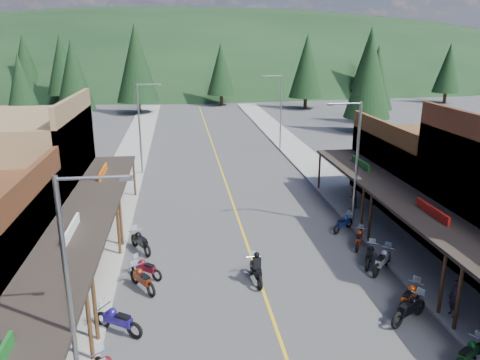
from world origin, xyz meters
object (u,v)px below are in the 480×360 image
object	(u,v)px
pine_5	(370,58)
bike_east_6	(409,308)
pine_2	(136,63)
shop_east_3	(428,171)
pedestrian_east_b	(352,197)
pine_4	(307,66)
shop_west_3	(20,172)
pine_10	(73,75)
pine_9	(377,78)
bike_east_11	(343,223)
pine_3	(221,69)
bike_west_7	(118,319)
pine_6	(448,68)
rider_on_bike	(256,269)
pine_8	(21,88)
pine_7	(25,63)
bike_east_10	(359,238)
bike_east_9	(370,254)
pedestrian_east_a	(455,298)
bike_east_7	(410,296)
streetlight_2	(355,159)
pine_1	(62,65)
streetlight_0	(74,291)
bike_west_9	(146,267)
bike_west_8	(142,278)
bike_east_5	(468,353)
bike_west_10	(141,241)
streetlight_3	(280,109)
bike_east_8	(382,260)
streetlight_1	(141,125)
pine_11	(369,76)

from	to	relation	value
pine_5	bike_east_6	xyz separation A→B (m)	(-28.32, -74.46, -7.35)
pine_2	pine_5	bearing A→B (deg)	17.65
shop_east_3	pedestrian_east_b	distance (m)	5.88
shop_east_3	pine_4	xyz separation A→B (m)	(4.25, 48.70, 4.70)
shop_west_3	pine_10	size ratio (longest dim) A/B	0.94
pine_9	bike_east_11	bearing A→B (deg)	-115.24
pine_3	bike_west_7	size ratio (longest dim) A/B	4.75
pine_6	rider_on_bike	xyz separation A→B (m)	(-46.19, -62.25, -5.80)
pine_8	rider_on_bike	size ratio (longest dim) A/B	4.36
pine_7	bike_east_10	world-z (taller)	pine_7
bike_east_9	pedestrian_east_a	bearing A→B (deg)	-43.46
bike_east_7	streetlight_2	bearing A→B (deg)	133.60
bike_east_9	pine_9	bearing A→B (deg)	96.97
pine_9	bike_east_9	world-z (taller)	pine_9
pine_1	pine_9	distance (m)	54.13
streetlight_0	bike_west_9	bearing A→B (deg)	81.43
bike_west_8	bike_east_5	xyz separation A→B (m)	(12.17, -7.14, -0.05)
bike_west_10	bike_west_7	bearing A→B (deg)	-121.73
streetlight_2	streetlight_3	bearing A→B (deg)	90.00
shop_west_3	pine_7	bearing A→B (deg)	105.72
pine_1	bike_east_10	bearing A→B (deg)	-64.98
bike_west_7	pedestrian_east_a	size ratio (longest dim) A/B	1.37
pine_6	pine_10	size ratio (longest dim) A/B	0.95
pine_2	pedestrian_east_a	world-z (taller)	pine_2
pine_1	bike_east_7	distance (m)	77.89
bike_east_8	streetlight_0	bearing A→B (deg)	-106.03
pine_4	pine_5	world-z (taller)	pine_5
shop_west_3	pine_4	size ratio (longest dim) A/B	0.87
pine_6	bike_east_10	distance (m)	71.36
streetlight_0	rider_on_bike	xyz separation A→B (m)	(6.76, 7.75, -3.78)
shop_west_3	bike_east_5	xyz separation A→B (m)	(20.24, -16.78, -2.93)
pine_4	bike_east_8	size ratio (longest dim) A/B	5.43
streetlight_1	pine_2	xyz separation A→B (m)	(-3.05, 36.00, 3.53)
pine_6	bike_east_10	size ratio (longest dim) A/B	5.48
bike_west_7	bike_west_10	distance (m)	7.72
pedestrian_east_a	bike_east_7	bearing A→B (deg)	-131.14
bike_west_10	bike_east_8	size ratio (longest dim) A/B	1.01
pine_5	pedestrian_east_a	bearing A→B (deg)	-109.47
bike_west_10	bike_east_7	xyz separation A→B (m)	(12.28, -7.49, -0.03)
bike_west_8	pine_3	bearing A→B (deg)	48.59
streetlight_0	rider_on_bike	distance (m)	10.96
pine_9	bike_west_10	xyz separation A→B (m)	(-30.10, -39.01, -5.72)
pine_3	pine_1	bearing A→B (deg)	171.87
pine_7	bike_west_7	xyz separation A→B (m)	(25.55, -77.72, -6.58)
bike_east_10	pine_11	bearing A→B (deg)	96.06
pine_9	pedestrian_east_b	xyz separation A→B (m)	(-15.89, -34.19, -5.39)
streetlight_1	bike_east_8	bearing A→B (deg)	-56.20
bike_west_9	bike_east_10	distance (m)	12.15
pine_7	bike_east_8	distance (m)	83.66
pine_7	rider_on_bike	size ratio (longest dim) A/B	5.45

